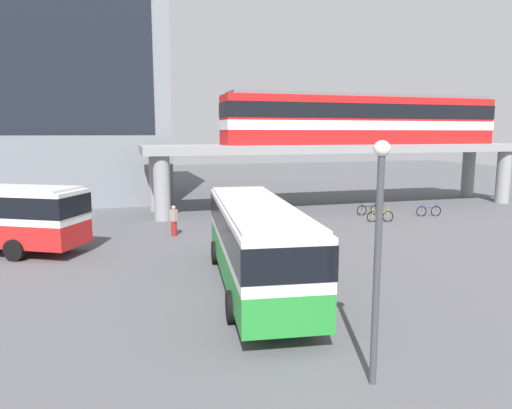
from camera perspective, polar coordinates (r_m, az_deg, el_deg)
name	(u,v)px	position (r m, az deg, el deg)	size (l,w,h in m)	color
ground_plane	(202,237)	(26.34, -6.61, -3.92)	(120.00, 120.00, 0.00)	#515156
station_building	(2,76)	(46.02, -28.65, 13.66)	(26.52, 15.19, 21.05)	slate
elevated_platform	(340,153)	(37.09, 10.25, 6.16)	(30.28, 5.68, 4.88)	gray
train	(363,119)	(37.96, 12.96, 10.18)	(22.38, 2.96, 3.84)	red
bus_main	(255,236)	(17.22, -0.07, -3.86)	(3.90, 11.27, 3.22)	#268C33
bicycle_black	(369,210)	(33.91, 13.61, -0.65)	(1.79, 0.16, 1.04)	black
bicycle_blue	(429,211)	(34.67, 20.37, -0.75)	(1.77, 0.40, 1.04)	black
bicycle_orange	(380,216)	(31.47, 14.95, -1.42)	(1.77, 0.40, 1.04)	black
bicycle_silver	(277,214)	(31.39, 2.53, -1.15)	(1.77, 0.38, 1.04)	black
pedestrian_near_building	(174,222)	(26.61, -10.01, -2.08)	(0.45, 0.48, 1.73)	maroon
lamp_post	(378,243)	(10.68, 14.71, -4.53)	(0.36, 0.36, 5.59)	#3F3F44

